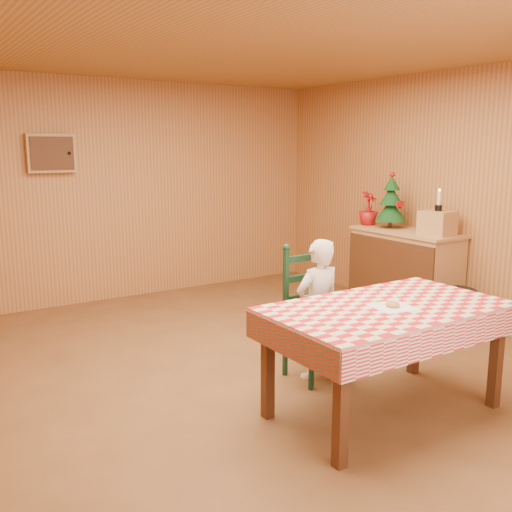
# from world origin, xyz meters

# --- Properties ---
(ground) EXTENTS (6.00, 6.00, 0.00)m
(ground) POSITION_xyz_m (0.00, 0.00, 0.00)
(ground) COLOR brown
(ground) RESTS_ON ground
(cabin_walls) EXTENTS (5.10, 6.05, 2.65)m
(cabin_walls) POSITION_xyz_m (-0.00, 0.53, 1.83)
(cabin_walls) COLOR #B0733F
(cabin_walls) RESTS_ON ground
(dining_table) EXTENTS (1.66, 0.96, 0.77)m
(dining_table) POSITION_xyz_m (0.29, -0.98, 0.69)
(dining_table) COLOR #4A2713
(dining_table) RESTS_ON ground
(ladder_chair) EXTENTS (0.44, 0.40, 1.08)m
(ladder_chair) POSITION_xyz_m (0.29, -0.19, 0.50)
(ladder_chair) COLOR black
(ladder_chair) RESTS_ON ground
(seated_child) EXTENTS (0.41, 0.27, 1.12)m
(seated_child) POSITION_xyz_m (0.29, -0.25, 0.56)
(seated_child) COLOR silver
(seated_child) RESTS_ON ground
(napkin) EXTENTS (0.30, 0.30, 0.00)m
(napkin) POSITION_xyz_m (0.29, -1.03, 0.77)
(napkin) COLOR white
(napkin) RESTS_ON dining_table
(donut) EXTENTS (0.12, 0.12, 0.03)m
(donut) POSITION_xyz_m (0.29, -1.03, 0.79)
(donut) COLOR #BE8E44
(donut) RESTS_ON napkin
(shelf_unit) EXTENTS (0.54, 1.24, 0.93)m
(shelf_unit) POSITION_xyz_m (2.22, 0.62, 0.47)
(shelf_unit) COLOR tan
(shelf_unit) RESTS_ON ground
(crate) EXTENTS (0.34, 0.34, 0.25)m
(crate) POSITION_xyz_m (2.23, 0.22, 1.06)
(crate) COLOR tan
(crate) RESTS_ON shelf_unit
(christmas_tree) EXTENTS (0.34, 0.34, 0.62)m
(christmas_tree) POSITION_xyz_m (2.23, 0.87, 1.21)
(christmas_tree) COLOR #4A2713
(christmas_tree) RESTS_ON shelf_unit
(flower_arrangement) EXTENTS (0.26, 0.26, 0.39)m
(flower_arrangement) POSITION_xyz_m (2.18, 1.17, 1.12)
(flower_arrangement) COLOR #9A0E0F
(flower_arrangement) RESTS_ON shelf_unit
(candle_set) EXTENTS (0.07, 0.07, 0.22)m
(candle_set) POSITION_xyz_m (2.23, 0.22, 1.24)
(candle_set) COLOR black
(candle_set) RESTS_ON crate
(storage_bin) EXTENTS (0.50, 0.50, 0.43)m
(storage_bin) POSITION_xyz_m (2.16, -0.09, 0.21)
(storage_bin) COLOR black
(storage_bin) RESTS_ON ground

